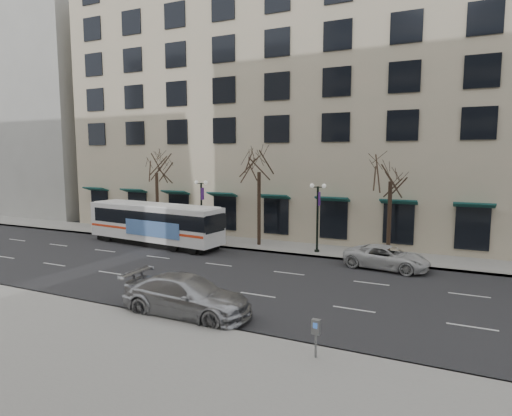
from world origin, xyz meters
The scene contains 13 objects.
ground centered at (0.00, 0.00, 0.00)m, with size 160.00×160.00×0.00m, color black.
sidewalk_far centered at (5.00, 9.00, 0.07)m, with size 80.00×4.00×0.15m, color gray.
building_hotel centered at (-2.00, 21.00, 12.00)m, with size 40.00×20.00×24.00m, color #C4B195.
building_far_upblock centered at (-38.00, 21.00, 14.00)m, with size 28.00×20.00×28.00m, color #999993.
tree_far_left centered at (-10.00, 8.80, 6.70)m, with size 3.60×3.60×8.34m.
tree_far_mid centered at (0.00, 8.80, 6.91)m, with size 3.60×3.60×8.55m.
tree_far_right centered at (10.00, 8.80, 6.42)m, with size 3.60×3.60×8.06m.
lamp_post_left centered at (-4.99, 8.20, 2.94)m, with size 1.22×0.45×5.21m.
lamp_post_right centered at (5.01, 8.20, 2.94)m, with size 1.22×0.45×5.21m.
city_bus centered at (-7.92, 5.79, 1.83)m, with size 12.57×4.04×3.35m.
silver_car centered at (3.24, -6.20, 0.90)m, with size 2.52×6.19×1.80m, color #A1A2A8.
white_pickup centered at (10.30, 5.97, 0.74)m, with size 2.45×5.32×1.48m, color silver.
pay_station centered at (9.88, -8.05, 1.15)m, with size 0.31×0.21×1.39m.
Camera 1 is at (14.01, -21.89, 7.18)m, focal length 30.00 mm.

